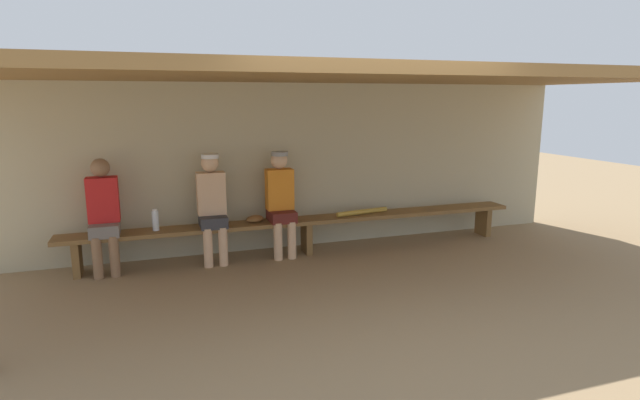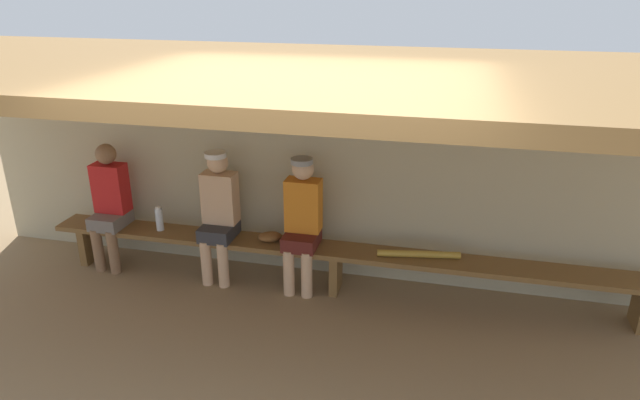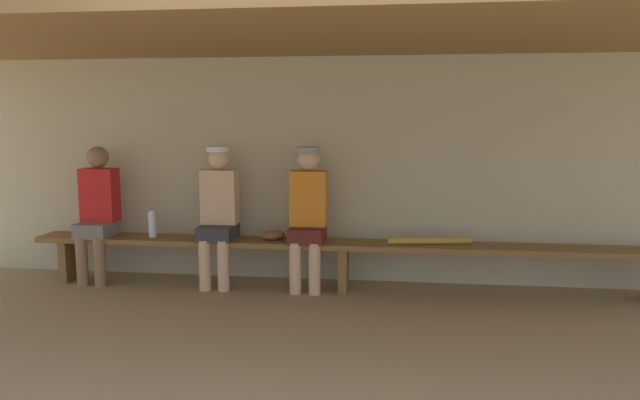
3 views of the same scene
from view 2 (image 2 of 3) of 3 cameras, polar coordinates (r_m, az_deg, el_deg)
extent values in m
plane|color=#937754|center=(4.48, -2.71, -18.95)|extent=(24.00, 24.00, 0.00)
cube|color=#B7AD8C|center=(5.65, 2.64, 2.89)|extent=(8.00, 0.20, 2.20)
cube|color=olive|center=(4.13, -0.56, 12.51)|extent=(8.00, 2.80, 0.12)
cube|color=brown|center=(5.50, 1.64, -5.16)|extent=(6.00, 0.36, 0.05)
cube|color=brown|center=(6.66, -22.27, -4.09)|extent=(0.08, 0.29, 0.41)
cube|color=brown|center=(5.61, 1.61, -7.26)|extent=(0.08, 0.29, 0.41)
cube|color=brown|center=(5.80, 29.66, -9.35)|extent=(0.08, 0.29, 0.41)
cube|color=#591E19|center=(5.51, -1.86, -4.00)|extent=(0.32, 0.40, 0.14)
cylinder|color=#DBAD84|center=(5.53, -3.17, -7.31)|extent=(0.11, 0.11, 0.48)
cylinder|color=#DBAD84|center=(5.49, -1.35, -7.53)|extent=(0.11, 0.11, 0.48)
cube|color=orange|center=(5.45, -1.69, -0.52)|extent=(0.34, 0.20, 0.52)
sphere|color=#DBAD84|center=(5.32, -1.73, 3.17)|extent=(0.21, 0.21, 0.21)
cylinder|color=gray|center=(5.26, -1.85, 3.96)|extent=(0.21, 0.21, 0.05)
cube|color=#333338|center=(5.78, -10.16, -3.09)|extent=(0.32, 0.40, 0.14)
cylinder|color=#DBAD84|center=(5.81, -11.41, -6.23)|extent=(0.11, 0.11, 0.48)
cylinder|color=#DBAD84|center=(5.74, -9.76, -6.46)|extent=(0.11, 0.11, 0.48)
cube|color=#DBAD84|center=(5.72, -10.07, 0.24)|extent=(0.34, 0.20, 0.52)
sphere|color=#DBAD84|center=(5.60, -10.31, 3.76)|extent=(0.21, 0.21, 0.21)
cylinder|color=white|center=(5.54, -10.54, 4.53)|extent=(0.21, 0.21, 0.05)
cube|color=slate|center=(6.35, -20.40, -1.87)|extent=(0.32, 0.40, 0.14)
cylinder|color=#8C6647|center=(6.39, -21.51, -4.73)|extent=(0.11, 0.11, 0.48)
cylinder|color=#8C6647|center=(6.29, -20.15, -4.94)|extent=(0.11, 0.11, 0.48)
cube|color=red|center=(6.29, -20.40, 1.16)|extent=(0.34, 0.20, 0.52)
sphere|color=#8C6647|center=(6.18, -20.84, 4.38)|extent=(0.21, 0.21, 0.21)
cylinder|color=silver|center=(6.07, -15.93, -1.91)|extent=(0.08, 0.08, 0.24)
cylinder|color=white|center=(6.02, -16.06, -0.77)|extent=(0.05, 0.05, 0.02)
ellipsoid|color=brown|center=(5.65, -5.07, -3.71)|extent=(0.29, 0.25, 0.09)
cylinder|color=#B28C33|center=(5.39, 9.94, -5.41)|extent=(0.78, 0.19, 0.07)
camera|label=1|loc=(3.27, -94.25, -19.12)|focal=28.28mm
camera|label=3|loc=(1.53, -90.57, -65.35)|focal=33.55mm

